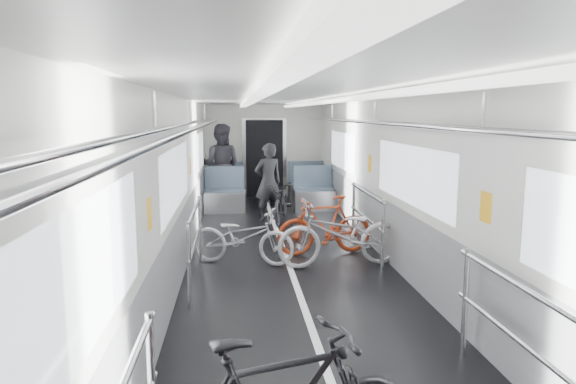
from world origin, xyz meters
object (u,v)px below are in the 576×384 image
Objects in this scene: person_standing at (268,182)px; person_seated at (221,165)px; bike_left_far at (243,237)px; bike_aisle at (282,201)px; bike_right_mid at (341,234)px; bike_right_far at (325,225)px.

person_seated is at bearing -80.76° from person_standing.
bike_left_far is 0.80× the size of person_seated.
bike_right_mid is at bearing -67.78° from bike_aisle.
bike_aisle is at bearing -178.78° from bike_right_far.
person_seated reaches higher than person_standing.
bike_right_mid is at bearing 84.90° from person_standing.
bike_right_far is (-0.12, 0.67, -0.02)m from bike_right_mid.
person_seated is at bearing -167.77° from bike_right_far.
person_standing is (0.57, 3.01, 0.39)m from bike_left_far.
bike_right_mid is 3.41m from person_standing.
bike_left_far is 4.91m from person_seated.
bike_left_far is at bearing 60.11° from person_standing.
bike_right_mid is at bearing 1.35° from bike_right_far.
bike_right_far is at bearing -55.15° from bike_left_far.
person_standing is at bearing 171.81° from bike_aisle.
bike_left_far is at bearing -93.74° from bike_aisle.
bike_aisle is at bearing 1.86° from bike_left_far.
bike_aisle is 0.48m from person_standing.
bike_aisle is at bearing 135.90° from person_seated.
person_seated reaches higher than bike_right_mid.
person_seated reaches higher than bike_aisle.
person_standing is at bearing -171.60° from bike_right_mid.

